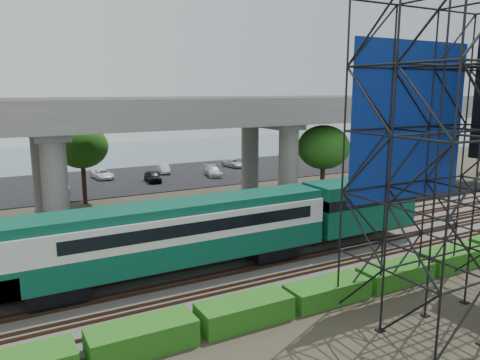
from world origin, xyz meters
TOP-DOWN VIEW (x-y plane):
  - ground at (0.00, 0.00)m, footprint 140.00×140.00m
  - ballast_bed at (0.00, 2.00)m, footprint 90.00×12.00m
  - service_road at (0.00, 10.50)m, footprint 90.00×5.00m
  - parking_lot at (0.00, 34.00)m, footprint 90.00×18.00m
  - harbor_water at (0.00, 56.00)m, footprint 140.00×40.00m
  - rail_tracks at (0.00, 2.00)m, footprint 90.00×9.52m
  - commuter_train at (-2.97, 2.00)m, footprint 29.30×3.06m
  - overpass at (-1.45, 16.00)m, footprint 80.00×12.00m
  - scaffold_tower at (5.61, -7.98)m, footprint 9.36×6.36m
  - hedge_strip at (1.01, -4.30)m, footprint 34.60×1.80m
  - trees at (-4.67, 16.17)m, footprint 40.94×16.94m
  - suv at (-12.23, 10.84)m, footprint 6.06×3.93m
  - parked_cars at (-0.11, 33.40)m, footprint 35.84×9.38m

SIDE VIEW (x-z plane):
  - ground at x=0.00m, z-range 0.00..0.00m
  - harbor_water at x=0.00m, z-range 0.00..0.03m
  - service_road at x=0.00m, z-range 0.00..0.08m
  - parking_lot at x=0.00m, z-range 0.00..0.08m
  - ballast_bed at x=0.00m, z-range 0.00..0.20m
  - rail_tracks at x=0.00m, z-range 0.20..0.36m
  - hedge_strip at x=1.01m, z-range -0.04..1.16m
  - parked_cars at x=-0.11m, z-range 0.03..1.34m
  - suv at x=-12.23m, z-range 0.08..1.63m
  - commuter_train at x=-2.97m, z-range 0.73..5.03m
  - trees at x=-4.67m, z-range 1.73..9.42m
  - scaffold_tower at x=5.61m, z-range -0.03..14.97m
  - overpass at x=-1.45m, z-range 2.01..14.41m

